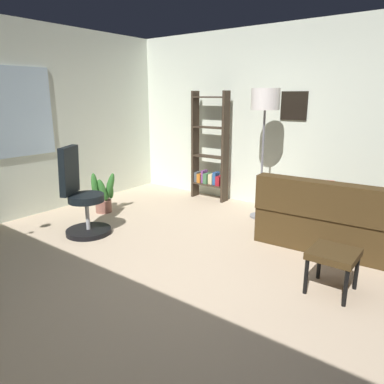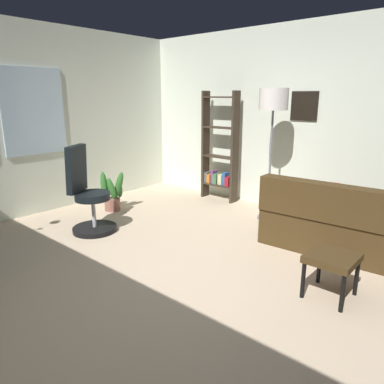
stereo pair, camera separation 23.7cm
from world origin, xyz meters
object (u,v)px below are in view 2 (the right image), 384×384
at_px(couch, 373,228).
at_px(footstool, 332,261).
at_px(floor_lamp, 273,108).
at_px(potted_plant, 112,193).
at_px(office_chair, 88,199).
at_px(bookshelf, 219,154).

distance_m(couch, footstool, 1.19).
height_order(floor_lamp, potted_plant, floor_lamp).
height_order(office_chair, floor_lamp, floor_lamp).
bearing_deg(footstool, potted_plant, 85.31).
height_order(office_chair, potted_plant, office_chair).
bearing_deg(office_chair, floor_lamp, -37.50).
xyz_separation_m(footstool, bookshelf, (1.84, 2.59, 0.43)).
xyz_separation_m(couch, floor_lamp, (0.28, 1.45, 1.25)).
relative_size(footstool, potted_plant, 0.66).
height_order(couch, potted_plant, couch).
xyz_separation_m(bookshelf, potted_plant, (-1.55, 0.85, -0.50)).
height_order(couch, footstool, couch).
bearing_deg(footstool, office_chair, 98.96).
distance_m(couch, floor_lamp, 1.94).
distance_m(footstool, office_chair, 2.98).
relative_size(couch, bookshelf, 1.20).
relative_size(couch, floor_lamp, 1.19).
relative_size(footstool, floor_lamp, 0.23).
xyz_separation_m(bookshelf, floor_lamp, (-0.36, -1.14, 0.78)).
bearing_deg(floor_lamp, potted_plant, 120.89).
xyz_separation_m(couch, bookshelf, (0.64, 2.60, 0.48)).
bearing_deg(bookshelf, floor_lamp, -107.55).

